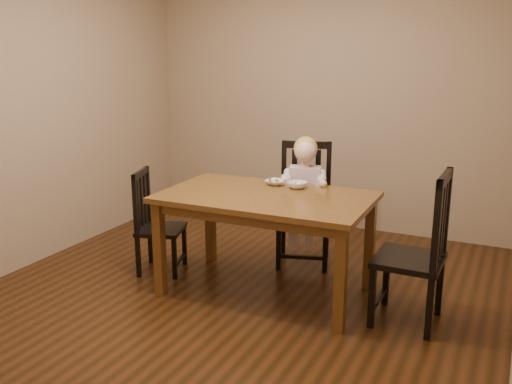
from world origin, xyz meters
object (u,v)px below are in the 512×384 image
at_px(chair_right, 418,252).
at_px(bowl_veg, 297,185).
at_px(chair_child, 304,206).
at_px(toddler, 304,190).
at_px(dining_table, 266,206).
at_px(bowl_peas, 275,182).
at_px(chair_left, 156,224).

distance_m(chair_right, bowl_veg, 1.13).
xyz_separation_m(chair_child, toddler, (0.02, -0.05, 0.16)).
height_order(dining_table, chair_child, chair_child).
xyz_separation_m(dining_table, chair_right, (1.17, -0.03, -0.18)).
xyz_separation_m(dining_table, bowl_peas, (-0.06, 0.32, 0.11)).
bearing_deg(chair_left, bowl_peas, 91.04).
height_order(chair_left, toddler, toddler).
bearing_deg(chair_right, bowl_veg, 73.33).
relative_size(chair_child, bowl_veg, 6.64).
height_order(toddler, bowl_peas, toddler).
height_order(chair_child, chair_left, chair_child).
distance_m(dining_table, chair_left, 1.08).
relative_size(chair_child, chair_left, 1.21).
bearing_deg(bowl_peas, chair_child, 76.85).
height_order(dining_table, chair_left, chair_left).
height_order(dining_table, bowl_peas, bowl_peas).
height_order(chair_right, toddler, chair_right).
relative_size(dining_table, chair_child, 1.49).
bearing_deg(toddler, bowl_veg, 84.96).
xyz_separation_m(dining_table, bowl_veg, (0.14, 0.29, 0.12)).
relative_size(chair_right, bowl_peas, 6.90).
bearing_deg(chair_left, chair_right, 71.57).
relative_size(toddler, bowl_peas, 3.91).
xyz_separation_m(chair_child, chair_right, (1.14, -0.79, 0.01)).
height_order(dining_table, bowl_veg, bowl_veg).
height_order(chair_child, toddler, chair_child).
bearing_deg(dining_table, bowl_peas, 101.33).
xyz_separation_m(chair_left, chair_right, (2.22, -0.02, 0.10)).
bearing_deg(chair_child, bowl_peas, 59.86).
bearing_deg(toddler, dining_table, 68.80).
relative_size(dining_table, bowl_peas, 10.12).
distance_m(chair_child, chair_right, 1.38).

